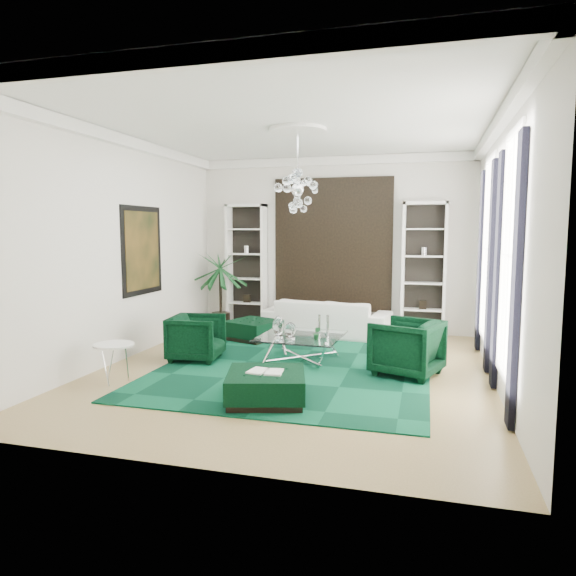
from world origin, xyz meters
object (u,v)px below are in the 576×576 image
(palm, at_px, (220,280))
(armchair_right, at_px, (407,348))
(ottoman_front, at_px, (266,387))
(armchair_left, at_px, (197,338))
(ottoman_side, at_px, (253,330))
(coffee_table, at_px, (301,349))
(sofa, at_px, (327,318))
(side_table, at_px, (114,364))

(palm, bearing_deg, armchair_right, -33.22)
(ottoman_front, bearing_deg, armchair_right, 45.83)
(armchair_left, relative_size, ottoman_side, 0.96)
(coffee_table, height_order, palm, palm)
(armchair_right, height_order, ottoman_front, armchair_right)
(armchair_right, relative_size, palm, 0.42)
(ottoman_front, distance_m, palm, 5.23)
(armchair_right, height_order, palm, palm)
(sofa, xyz_separation_m, coffee_table, (0.00, -2.30, -0.15))
(armchair_right, xyz_separation_m, palm, (-4.20, 2.75, 0.69))
(palm, bearing_deg, side_table, -88.65)
(side_table, relative_size, palm, 0.26)
(sofa, height_order, armchair_right, armchair_right)
(armchair_right, height_order, coffee_table, armchair_right)
(sofa, relative_size, coffee_table, 1.96)
(side_table, bearing_deg, armchair_right, 20.10)
(armchair_left, bearing_deg, ottoman_front, -141.38)
(sofa, height_order, coffee_table, sofa)
(ottoman_side, relative_size, ottoman_front, 0.91)
(armchair_right, bearing_deg, side_table, -50.16)
(armchair_right, bearing_deg, ottoman_side, -100.40)
(coffee_table, xyz_separation_m, ottoman_side, (-1.35, 1.45, -0.03))
(ottoman_front, bearing_deg, armchair_left, 135.81)
(sofa, distance_m, armchair_right, 3.18)
(ottoman_front, bearing_deg, ottoman_side, 111.52)
(coffee_table, height_order, ottoman_front, coffee_table)
(armchair_left, height_order, ottoman_side, armchair_left)
(armchair_left, distance_m, ottoman_front, 2.52)
(armchair_left, bearing_deg, side_table, 151.01)
(ottoman_side, bearing_deg, coffee_table, -47.05)
(coffee_table, distance_m, ottoman_front, 2.10)
(ottoman_front, bearing_deg, side_table, 174.05)
(coffee_table, relative_size, side_table, 2.29)
(ottoman_side, relative_size, side_table, 1.54)
(sofa, bearing_deg, side_table, 66.53)
(armchair_left, distance_m, coffee_table, 1.79)
(coffee_table, bearing_deg, armchair_right, -11.31)
(armchair_left, height_order, ottoman_front, armchair_left)
(sofa, distance_m, side_table, 4.77)
(armchair_left, height_order, coffee_table, armchair_left)
(ottoman_side, distance_m, ottoman_front, 3.82)
(armchair_left, relative_size, ottoman_front, 0.87)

